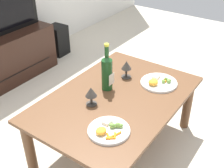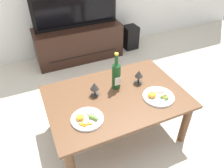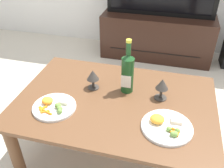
{
  "view_description": "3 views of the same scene",
  "coord_description": "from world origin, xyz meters",
  "px_view_note": "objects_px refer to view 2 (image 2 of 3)",
  "views": [
    {
      "loc": [
        -1.34,
        -0.89,
        1.57
      ],
      "look_at": [
        -0.0,
        0.03,
        0.55
      ],
      "focal_mm": 46.07,
      "sensor_mm": 36.0,
      "label": 1
    },
    {
      "loc": [
        -0.61,
        -1.27,
        1.67
      ],
      "look_at": [
        -0.02,
        0.04,
        0.56
      ],
      "focal_mm": 34.91,
      "sensor_mm": 36.0,
      "label": 2
    },
    {
      "loc": [
        0.28,
        -1.12,
        1.37
      ],
      "look_at": [
        -0.04,
        0.07,
        0.52
      ],
      "focal_mm": 39.5,
      "sensor_mm": 36.0,
      "label": 3
    }
  ],
  "objects_px": {
    "tv_screen": "(75,6)",
    "dinner_plate_right": "(158,96)",
    "dining_table": "(116,102)",
    "goblet_left": "(94,87)",
    "goblet_right": "(139,74)",
    "floor_speaker": "(130,37)",
    "dinner_plate_left": "(87,119)",
    "tv_stand": "(79,43)",
    "wine_bottle": "(116,74)"
  },
  "relations": [
    {
      "from": "goblet_left",
      "to": "goblet_right",
      "type": "bearing_deg",
      "value": -0.0
    },
    {
      "from": "floor_speaker",
      "to": "goblet_right",
      "type": "relative_size",
      "value": 2.6
    },
    {
      "from": "dining_table",
      "to": "dinner_plate_left",
      "type": "relative_size",
      "value": 4.73
    },
    {
      "from": "floor_speaker",
      "to": "dinner_plate_right",
      "type": "distance_m",
      "value": 1.78
    },
    {
      "from": "dining_table",
      "to": "tv_screen",
      "type": "xyz_separation_m",
      "value": [
        0.11,
        1.49,
        0.38
      ]
    },
    {
      "from": "tv_screen",
      "to": "dinner_plate_left",
      "type": "bearing_deg",
      "value": -104.39
    },
    {
      "from": "floor_speaker",
      "to": "goblet_left",
      "type": "relative_size",
      "value": 2.73
    },
    {
      "from": "tv_screen",
      "to": "wine_bottle",
      "type": "bearing_deg",
      "value": -92.44
    },
    {
      "from": "wine_bottle",
      "to": "goblet_left",
      "type": "bearing_deg",
      "value": -173.01
    },
    {
      "from": "tv_screen",
      "to": "goblet_right",
      "type": "xyz_separation_m",
      "value": [
        0.15,
        -1.41,
        -0.21
      ]
    },
    {
      "from": "dining_table",
      "to": "goblet_right",
      "type": "relative_size",
      "value": 8.6
    },
    {
      "from": "tv_stand",
      "to": "floor_speaker",
      "type": "distance_m",
      "value": 0.83
    },
    {
      "from": "wine_bottle",
      "to": "dinner_plate_left",
      "type": "bearing_deg",
      "value": -143.3
    },
    {
      "from": "goblet_right",
      "to": "tv_stand",
      "type": "bearing_deg",
      "value": 96.19
    },
    {
      "from": "dinner_plate_left",
      "to": "wine_bottle",
      "type": "bearing_deg",
      "value": 36.7
    },
    {
      "from": "tv_stand",
      "to": "dinner_plate_right",
      "type": "distance_m",
      "value": 1.68
    },
    {
      "from": "tv_screen",
      "to": "goblet_left",
      "type": "distance_m",
      "value": 1.45
    },
    {
      "from": "dining_table",
      "to": "tv_stand",
      "type": "relative_size",
      "value": 0.97
    },
    {
      "from": "floor_speaker",
      "to": "dining_table",
      "type": "bearing_deg",
      "value": -124.37
    },
    {
      "from": "tv_stand",
      "to": "wine_bottle",
      "type": "xyz_separation_m",
      "value": [
        -0.06,
        -1.38,
        0.35
      ]
    },
    {
      "from": "tv_screen",
      "to": "floor_speaker",
      "type": "xyz_separation_m",
      "value": [
        0.82,
        -0.01,
        -0.58
      ]
    },
    {
      "from": "wine_bottle",
      "to": "dinner_plate_left",
      "type": "relative_size",
      "value": 1.39
    },
    {
      "from": "tv_screen",
      "to": "dinner_plate_right",
      "type": "distance_m",
      "value": 1.69
    },
    {
      "from": "wine_bottle",
      "to": "goblet_right",
      "type": "distance_m",
      "value": 0.22
    },
    {
      "from": "goblet_left",
      "to": "dinner_plate_left",
      "type": "height_order",
      "value": "goblet_left"
    },
    {
      "from": "dining_table",
      "to": "goblet_right",
      "type": "bearing_deg",
      "value": 18.07
    },
    {
      "from": "wine_bottle",
      "to": "goblet_right",
      "type": "relative_size",
      "value": 2.53
    },
    {
      "from": "floor_speaker",
      "to": "dinner_plate_left",
      "type": "relative_size",
      "value": 1.43
    },
    {
      "from": "floor_speaker",
      "to": "goblet_left",
      "type": "distance_m",
      "value": 1.81
    },
    {
      "from": "floor_speaker",
      "to": "dinner_plate_left",
      "type": "height_order",
      "value": "dinner_plate_left"
    },
    {
      "from": "dining_table",
      "to": "dinner_plate_right",
      "type": "height_order",
      "value": "dinner_plate_right"
    },
    {
      "from": "tv_stand",
      "to": "goblet_right",
      "type": "height_order",
      "value": "goblet_right"
    },
    {
      "from": "floor_speaker",
      "to": "wine_bottle",
      "type": "bearing_deg",
      "value": -125.0
    },
    {
      "from": "dinner_plate_left",
      "to": "goblet_right",
      "type": "bearing_deg",
      "value": 23.11
    },
    {
      "from": "dining_table",
      "to": "goblet_right",
      "type": "height_order",
      "value": "goblet_right"
    },
    {
      "from": "goblet_left",
      "to": "dinner_plate_left",
      "type": "distance_m",
      "value": 0.3
    },
    {
      "from": "tv_stand",
      "to": "goblet_left",
      "type": "xyz_separation_m",
      "value": [
        -0.27,
        -1.41,
        0.3
      ]
    },
    {
      "from": "goblet_left",
      "to": "dining_table",
      "type": "bearing_deg",
      "value": -27.49
    },
    {
      "from": "tv_screen",
      "to": "goblet_right",
      "type": "bearing_deg",
      "value": -83.8
    },
    {
      "from": "wine_bottle",
      "to": "goblet_left",
      "type": "xyz_separation_m",
      "value": [
        -0.21,
        -0.03,
        -0.05
      ]
    },
    {
      "from": "goblet_left",
      "to": "floor_speaker",
      "type": "bearing_deg",
      "value": 51.89
    },
    {
      "from": "dinner_plate_left",
      "to": "floor_speaker",
      "type": "bearing_deg",
      "value": 52.76
    },
    {
      "from": "floor_speaker",
      "to": "wine_bottle",
      "type": "xyz_separation_m",
      "value": [
        -0.88,
        -1.37,
        0.42
      ]
    },
    {
      "from": "tv_screen",
      "to": "wine_bottle",
      "type": "height_order",
      "value": "tv_screen"
    },
    {
      "from": "tv_screen",
      "to": "dinner_plate_right",
      "type": "relative_size",
      "value": 4.22
    },
    {
      "from": "dining_table",
      "to": "floor_speaker",
      "type": "height_order",
      "value": "dining_table"
    },
    {
      "from": "goblet_right",
      "to": "dinner_plate_right",
      "type": "bearing_deg",
      "value": -77.76
    },
    {
      "from": "dinner_plate_left",
      "to": "dinner_plate_right",
      "type": "relative_size",
      "value": 0.93
    },
    {
      "from": "goblet_left",
      "to": "goblet_right",
      "type": "relative_size",
      "value": 0.95
    },
    {
      "from": "dining_table",
      "to": "goblet_left",
      "type": "distance_m",
      "value": 0.25
    }
  ]
}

